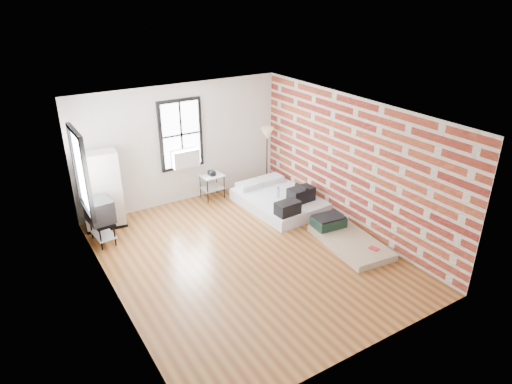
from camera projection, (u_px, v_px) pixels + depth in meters
ground at (248, 256)px, 8.81m from camera, size 6.00×6.00×0.00m
room_shell at (248, 164)px, 8.47m from camera, size 5.02×6.02×2.80m
mattress_main at (281, 200)px, 10.67m from camera, size 1.63×2.14×0.66m
mattress_bare at (345, 237)px, 9.24m from camera, size 1.08×1.83×0.38m
wardrobe at (101, 191)px, 9.55m from camera, size 0.90×0.59×1.68m
side_table at (212, 180)px, 11.01m from camera, size 0.55×0.45×0.70m
floor_lamp at (267, 137)px, 11.33m from camera, size 0.33×0.33×1.55m
tv_stand at (100, 212)px, 9.01m from camera, size 0.52×0.70×0.94m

